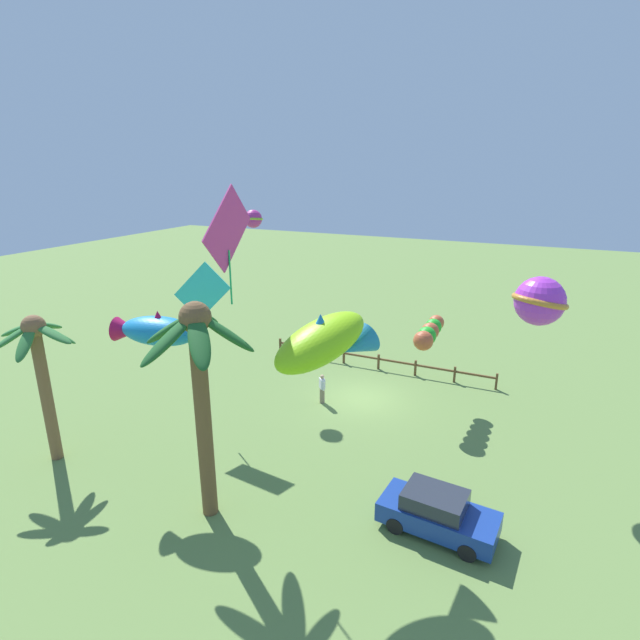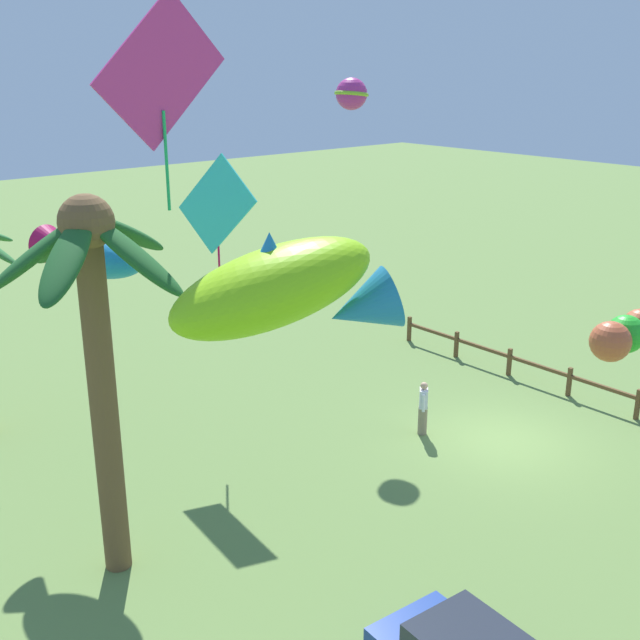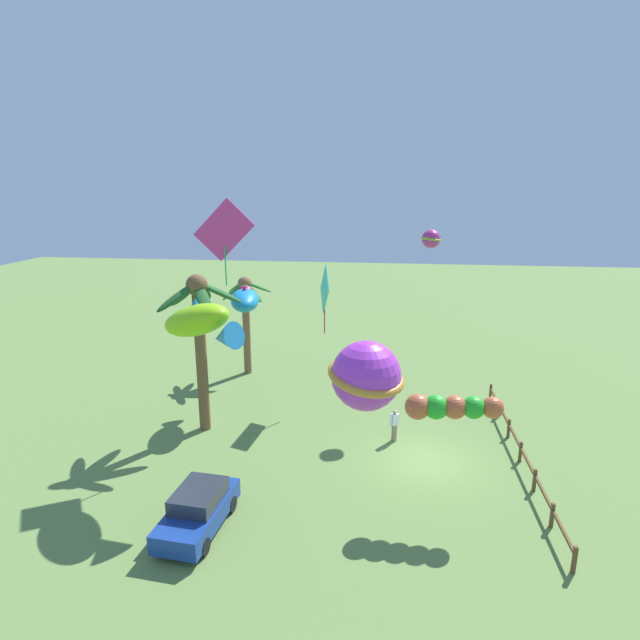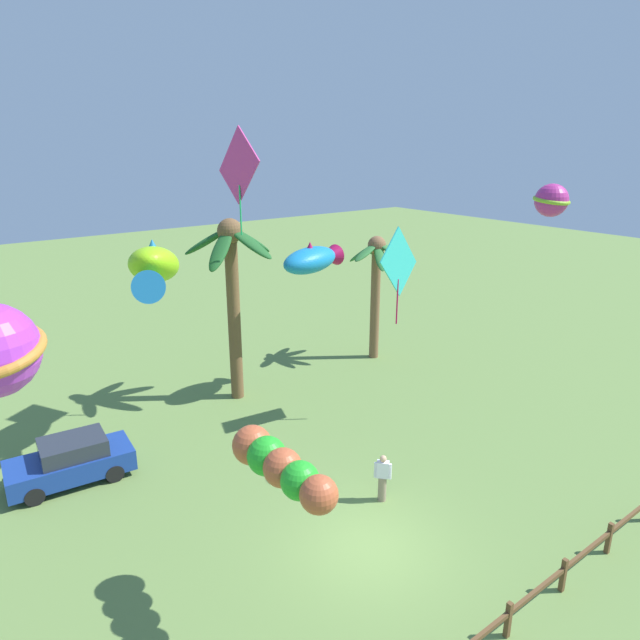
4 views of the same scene
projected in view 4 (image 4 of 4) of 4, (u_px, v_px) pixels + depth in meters
ground_plane at (369, 547)px, 15.83m from camera, size 120.00×120.00×0.00m
palm_tree_0 at (376, 272)px, 28.33m from camera, size 3.42×3.14×6.36m
palm_tree_1 at (232, 272)px, 23.44m from camera, size 3.76×3.97×7.87m
rail_fence at (509, 616)px, 12.81m from camera, size 13.83×0.12×0.95m
parked_car_0 at (71, 461)px, 18.70m from camera, size 4.04×2.05×1.51m
spectator_0 at (383, 478)px, 17.66m from camera, size 0.43×0.44×1.59m
kite_fish_1 at (313, 259)px, 24.03m from camera, size 3.49×2.13×1.38m
kite_fish_2 at (154, 267)px, 19.75m from camera, size 3.19×4.24×2.22m
kite_diamond_3 at (399, 263)px, 21.32m from camera, size 2.64×0.78×3.81m
kite_diamond_4 at (239, 168)px, 20.76m from camera, size 0.19×2.83×3.95m
kite_ball_5 at (551, 200)px, 16.66m from camera, size 1.27×1.28×0.97m
kite_tube_6 at (278, 465)px, 12.43m from camera, size 0.95×3.53×1.00m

